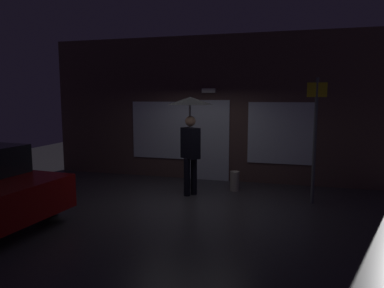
{
  "coord_description": "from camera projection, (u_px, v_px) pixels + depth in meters",
  "views": [
    {
      "loc": [
        2.15,
        -7.29,
        2.29
      ],
      "look_at": [
        -0.04,
        0.56,
        1.21
      ],
      "focal_mm": 33.45,
      "sensor_mm": 36.0,
      "label": 1
    }
  ],
  "objects": [
    {
      "name": "ground_plane",
      "position": [
        187.0,
        202.0,
        7.84
      ],
      "size": [
        18.0,
        18.0,
        0.0
      ],
      "primitive_type": "plane",
      "color": "#38353A"
    },
    {
      "name": "building_facade",
      "position": [
        211.0,
        109.0,
        9.82
      ],
      "size": [
        9.31,
        0.48,
        3.92
      ],
      "color": "brown",
      "rests_on": "ground"
    },
    {
      "name": "person_with_umbrella",
      "position": [
        190.0,
        122.0,
        8.17
      ],
      "size": [
        1.03,
        1.03,
        2.29
      ],
      "rotation": [
        0.0,
        0.0,
        2.49
      ],
      "color": "black",
      "rests_on": "ground"
    },
    {
      "name": "street_sign_post",
      "position": [
        315.0,
        134.0,
        7.55
      ],
      "size": [
        0.4,
        0.07,
        2.68
      ],
      "color": "#595B60",
      "rests_on": "ground"
    },
    {
      "name": "sidewalk_bollard",
      "position": [
        235.0,
        181.0,
        8.74
      ],
      "size": [
        0.22,
        0.22,
        0.48
      ],
      "primitive_type": "cylinder",
      "color": "#B2A899",
      "rests_on": "ground"
    }
  ]
}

